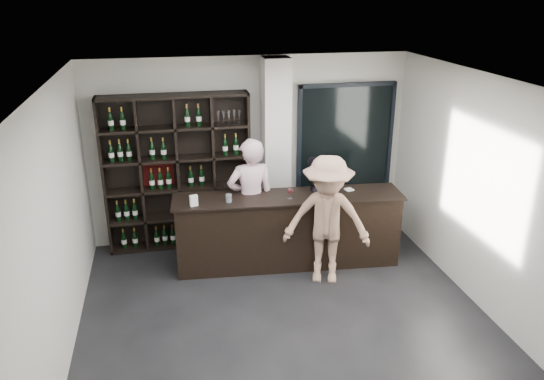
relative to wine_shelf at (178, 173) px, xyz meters
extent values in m
cube|color=black|center=(1.15, -2.57, -1.20)|extent=(5.00, 5.50, 0.01)
cube|color=silver|center=(1.50, -0.10, 0.25)|extent=(0.40, 0.40, 2.90)
cube|color=black|center=(2.70, 0.12, 0.20)|extent=(1.60, 0.08, 2.10)
cube|color=black|center=(2.70, 0.12, 0.20)|extent=(1.48, 0.02, 1.98)
cube|color=black|center=(1.50, -0.95, -0.68)|extent=(3.19, 0.60, 1.05)
cube|color=black|center=(1.50, -0.95, -0.14)|extent=(3.27, 0.68, 0.03)
imported|color=beige|center=(1.00, -0.72, -0.26)|extent=(0.71, 0.49, 1.88)
imported|color=black|center=(1.95, -0.72, -0.42)|extent=(0.90, 0.80, 1.56)
imported|color=#A27A63|center=(1.90, -1.52, -0.29)|extent=(1.33, 1.01, 1.82)
cylinder|color=#9CAABC|center=(0.64, -1.01, -0.07)|extent=(0.09, 0.09, 0.11)
cube|color=white|center=(2.42, -0.91, -0.11)|extent=(0.13, 0.13, 0.02)
cube|color=white|center=(0.16, -1.05, -0.05)|extent=(0.11, 0.08, 0.16)
camera|label=1|loc=(-0.15, -7.73, 2.66)|focal=35.00mm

